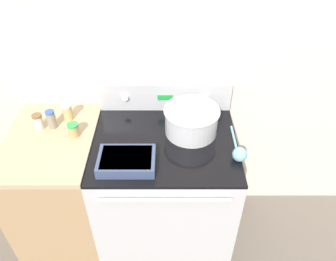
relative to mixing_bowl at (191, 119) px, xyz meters
The scene contains 11 objects.
kitchen_wall 0.42m from the mixing_bowl, 117.19° to the left, with size 8.00×0.05×2.50m.
stove_range 0.57m from the mixing_bowl, 151.49° to the right, with size 0.81×0.71×0.91m.
control_panel 0.28m from the mixing_bowl, 122.92° to the left, with size 0.81×0.07×0.18m.
side_counter 0.97m from the mixing_bowl, behind, with size 0.50×0.68×0.92m.
mixing_bowl is the anchor object (origin of this frame).
casserole_dish 0.44m from the mixing_bowl, 141.72° to the right, with size 0.29×0.20×0.06m.
ladle 0.33m from the mixing_bowl, 42.45° to the right, with size 0.08×0.31×0.08m.
spice_jar_green_cap 0.66m from the mixing_bowl, behind, with size 0.06×0.06×0.08m.
spice_jar_white_cap 0.74m from the mixing_bowl, behind, with size 0.06×0.06×0.10m.
spice_jar_blue_cap 0.80m from the mixing_bowl, behind, with size 0.05×0.05×0.11m.
spice_jar_brown_cap 0.88m from the mixing_bowl, behind, with size 0.06×0.06×0.10m.
Camera 1 is at (0.02, -1.04, 2.12)m, focal length 35.00 mm.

